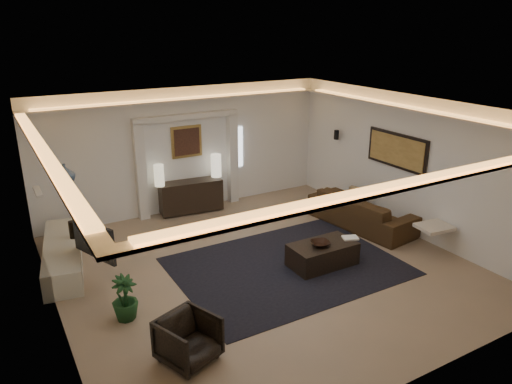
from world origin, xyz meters
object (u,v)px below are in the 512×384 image
armchair (188,340)px  console (191,196)px  sofa (361,211)px  coffee_table (322,255)px

armchair → console: bearing=46.0°
sofa → coffee_table: sofa is taller
console → sofa: console is taller
coffee_table → armchair: armchair is taller
console → coffee_table: size_ratio=1.19×
console → coffee_table: bearing=-67.8°
console → coffee_table: (1.05, -3.70, -0.20)m
console → armchair: console is taller
sofa → armchair: 5.52m
sofa → armchair: (-5.02, -2.30, -0.03)m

